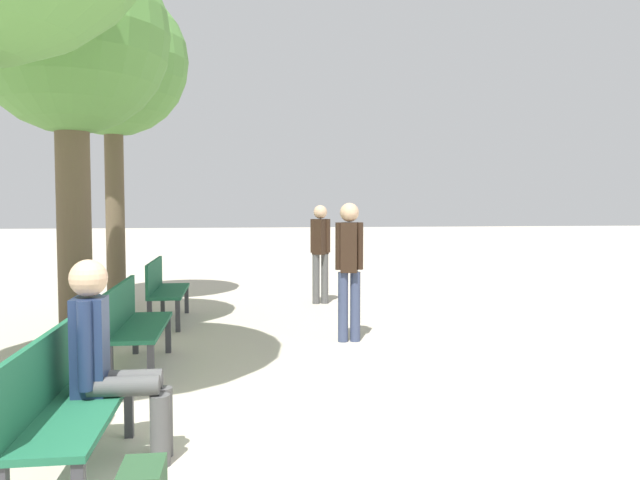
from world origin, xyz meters
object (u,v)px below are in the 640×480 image
object	(u,v)px
bench_row_1	(133,319)
tree_row_2	(112,63)
bench_row_0	(61,399)
bench_row_2	(163,286)
person_seated	(109,356)
pedestrian_near	(349,262)
tree_row_1	(70,41)
pedestrian_mid	(320,247)

from	to	relation	value
bench_row_1	tree_row_2	xyz separation A→B (m)	(-0.92, 4.11, 3.41)
bench_row_0	bench_row_2	distance (m)	5.14
tree_row_2	bench_row_0	bearing A→B (deg)	-82.12
bench_row_2	tree_row_2	bearing A→B (deg)	120.90
person_seated	pedestrian_near	xyz separation A→B (m)	(2.16, 3.31, 0.26)
person_seated	pedestrian_near	world-z (taller)	pedestrian_near
tree_row_1	bench_row_1	bearing A→B (deg)	-58.83
bench_row_0	person_seated	xyz separation A→B (m)	(0.23, 0.26, 0.19)
bench_row_2	tree_row_2	xyz separation A→B (m)	(-0.92, 1.55, 3.41)
bench_row_1	pedestrian_near	bearing A→B (deg)	22.87
pedestrian_near	person_seated	bearing A→B (deg)	-123.11
bench_row_0	pedestrian_mid	world-z (taller)	pedestrian_mid
tree_row_2	pedestrian_mid	bearing A→B (deg)	-3.58
bench_row_2	pedestrian_near	size ratio (longest dim) A/B	0.90
bench_row_1	person_seated	size ratio (longest dim) A/B	1.14
tree_row_1	tree_row_2	size ratio (longest dim) A/B	0.94
bench_row_0	tree_row_2	size ratio (longest dim) A/B	0.29
bench_row_2	tree_row_2	distance (m)	3.86
bench_row_2	bench_row_1	bearing A→B (deg)	-90.00
bench_row_2	bench_row_0	bearing A→B (deg)	-90.00
tree_row_1	pedestrian_near	bearing A→B (deg)	-8.90
person_seated	pedestrian_mid	xyz separation A→B (m)	(2.19, 6.21, 0.24)
tree_row_1	person_seated	size ratio (longest dim) A/B	3.69
tree_row_2	pedestrian_near	bearing A→B (deg)	-43.10
pedestrian_near	pedestrian_mid	world-z (taller)	pedestrian_near
bench_row_0	person_seated	bearing A→B (deg)	48.75
bench_row_0	tree_row_2	xyz separation A→B (m)	(-0.92, 6.68, 3.41)
bench_row_1	tree_row_2	bearing A→B (deg)	102.67
pedestrian_near	bench_row_1	bearing A→B (deg)	-157.13
bench_row_0	person_seated	size ratio (longest dim) A/B	1.14
bench_row_2	tree_row_1	size ratio (longest dim) A/B	0.31
bench_row_1	bench_row_2	distance (m)	2.57
bench_row_1	pedestrian_mid	size ratio (longest dim) A/B	0.91
person_seated	pedestrian_near	size ratio (longest dim) A/B	0.79
bench_row_2	pedestrian_mid	xyz separation A→B (m)	(2.42, 1.34, 0.43)
bench_row_0	bench_row_1	world-z (taller)	same
bench_row_0	bench_row_1	bearing A→B (deg)	90.00
bench_row_0	pedestrian_near	size ratio (longest dim) A/B	0.90
tree_row_1	pedestrian_mid	world-z (taller)	tree_row_1
bench_row_0	pedestrian_near	distance (m)	4.33
tree_row_1	pedestrian_mid	xyz separation A→B (m)	(3.35, 2.38, -2.68)
tree_row_2	pedestrian_near	xyz separation A→B (m)	(3.32, -3.10, -2.96)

